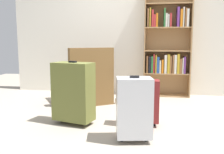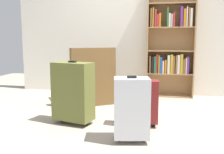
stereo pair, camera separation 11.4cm
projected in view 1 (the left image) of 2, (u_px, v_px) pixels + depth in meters
ground_plane at (120, 121)px, 3.18m from camera, size 8.04×8.04×0.00m
back_wall at (131, 25)px, 4.73m from camera, size 4.59×0.10×2.60m
bookshelf at (167, 42)px, 4.51m from camera, size 0.82×0.26×2.04m
armchair at (87, 83)px, 4.11m from camera, size 0.97×0.97×0.90m
mug at (118, 101)px, 4.05m from camera, size 0.12×0.08×0.10m
suitcase_olive at (73, 92)px, 3.02m from camera, size 0.53×0.36×0.77m
suitcase_silver at (134, 107)px, 2.50m from camera, size 0.39×0.31×0.67m
suitcase_dark_red at (142, 101)px, 2.97m from camera, size 0.39×0.20×0.57m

